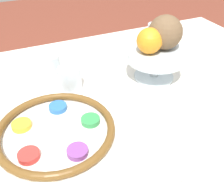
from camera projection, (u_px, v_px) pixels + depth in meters
seder_plate at (56, 131)px, 0.65m from camera, size 0.30×0.30×0.03m
fruit_stand at (156, 58)px, 0.84m from camera, size 0.19×0.19×0.10m
orange_fruit at (149, 41)px, 0.79m from camera, size 0.08×0.08×0.08m
coconut at (165, 32)px, 0.81m from camera, size 0.11×0.11×0.11m
cup_near at (70, 79)px, 0.81m from camera, size 0.07×0.07×0.07m
cup_mid at (156, 33)px, 1.11m from camera, size 0.07×0.07×0.07m
cup_far at (50, 65)px, 0.88m from camera, size 0.07×0.07×0.07m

